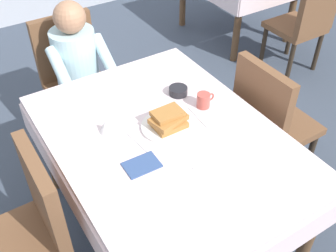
{
  "coord_description": "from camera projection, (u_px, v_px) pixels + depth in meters",
  "views": [
    {
      "loc": [
        -0.82,
        -1.31,
        2.13
      ],
      "look_at": [
        0.02,
        0.02,
        0.79
      ],
      "focal_mm": 42.62,
      "sensor_mm": 36.0,
      "label": 1
    }
  ],
  "objects": [
    {
      "name": "ground_plane",
      "position": [
        167.0,
        222.0,
        2.56
      ],
      "size": [
        14.0,
        14.0,
        0.0
      ],
      "primitive_type": "plane",
      "color": "#3D4756"
    },
    {
      "name": "dining_table_main",
      "position": [
        166.0,
        149.0,
        2.13
      ],
      "size": [
        1.12,
        1.52,
        0.74
      ],
      "color": "silver",
      "rests_on": "ground"
    },
    {
      "name": "chair_diner",
      "position": [
        73.0,
        72.0,
        2.93
      ],
      "size": [
        0.44,
        0.45,
        0.93
      ],
      "rotation": [
        0.0,
        0.0,
        3.14
      ],
      "color": "brown",
      "rests_on": "ground"
    },
    {
      "name": "diner_person",
      "position": [
        78.0,
        65.0,
        2.74
      ],
      "size": [
        0.4,
        0.43,
        1.12
      ],
      "rotation": [
        0.0,
        0.0,
        3.14
      ],
      "color": "silver",
      "rests_on": "ground"
    },
    {
      "name": "chair_left_side",
      "position": [
        30.0,
        227.0,
        1.9
      ],
      "size": [
        0.45,
        0.44,
        0.93
      ],
      "rotation": [
        0.0,
        0.0,
        1.57
      ],
      "color": "brown",
      "rests_on": "ground"
    },
    {
      "name": "chair_right_side",
      "position": [
        269.0,
        118.0,
        2.53
      ],
      "size": [
        0.45,
        0.44,
        0.93
      ],
      "rotation": [
        0.0,
        0.0,
        -1.57
      ],
      "color": "brown",
      "rests_on": "ground"
    },
    {
      "name": "plate_breakfast",
      "position": [
        167.0,
        127.0,
        2.12
      ],
      "size": [
        0.28,
        0.28,
        0.02
      ],
      "primitive_type": "cylinder",
      "color": "white",
      "rests_on": "dining_table_main"
    },
    {
      "name": "breakfast_stack",
      "position": [
        168.0,
        119.0,
        2.1
      ],
      "size": [
        0.21,
        0.16,
        0.08
      ],
      "color": "#A36B33",
      "rests_on": "plate_breakfast"
    },
    {
      "name": "cup_coffee",
      "position": [
        204.0,
        100.0,
        2.25
      ],
      "size": [
        0.11,
        0.08,
        0.08
      ],
      "color": "#B24C42",
      "rests_on": "dining_table_main"
    },
    {
      "name": "bowl_butter",
      "position": [
        178.0,
        91.0,
        2.35
      ],
      "size": [
        0.11,
        0.11,
        0.04
      ],
      "primitive_type": "cylinder",
      "color": "black",
      "rests_on": "dining_table_main"
    },
    {
      "name": "syrup_pitcher",
      "position": [
        106.0,
        126.0,
        2.08
      ],
      "size": [
        0.08,
        0.08,
        0.07
      ],
      "color": "silver",
      "rests_on": "dining_table_main"
    },
    {
      "name": "fork_left_of_plate",
      "position": [
        138.0,
        142.0,
        2.04
      ],
      "size": [
        0.03,
        0.18,
        0.0
      ],
      "primitive_type": "cube",
      "rotation": [
        0.0,
        0.0,
        1.68
      ],
      "color": "silver",
      "rests_on": "dining_table_main"
    },
    {
      "name": "knife_right_of_plate",
      "position": [
        198.0,
        117.0,
        2.19
      ],
      "size": [
        0.03,
        0.2,
        0.0
      ],
      "primitive_type": "cube",
      "rotation": [
        0.0,
        0.0,
        1.49
      ],
      "color": "silver",
      "rests_on": "dining_table_main"
    },
    {
      "name": "spoon_near_edge",
      "position": [
        203.0,
        161.0,
        1.94
      ],
      "size": [
        0.15,
        0.04,
        0.0
      ],
      "primitive_type": "cube",
      "rotation": [
        0.0,
        0.0,
        0.2
      ],
      "color": "silver",
      "rests_on": "dining_table_main"
    },
    {
      "name": "napkin_folded",
      "position": [
        142.0,
        165.0,
        1.91
      ],
      "size": [
        0.17,
        0.12,
        0.01
      ],
      "primitive_type": "cube",
      "rotation": [
        0.0,
        0.0,
        -0.03
      ],
      "color": "#334C7F",
      "rests_on": "dining_table_main"
    },
    {
      "name": "background_chair_empty",
      "position": [
        306.0,
        21.0,
        3.58
      ],
      "size": [
        0.44,
        0.45,
        0.93
      ],
      "color": "brown",
      "rests_on": "ground"
    }
  ]
}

